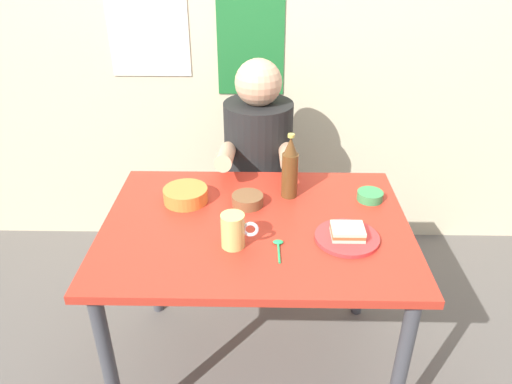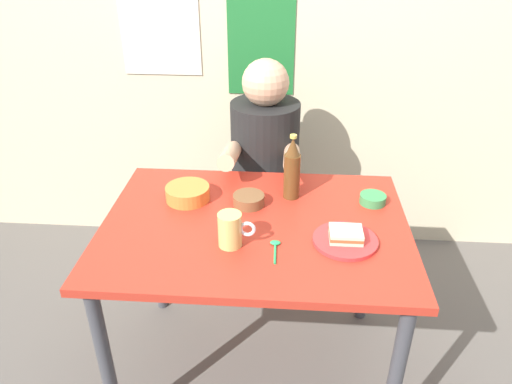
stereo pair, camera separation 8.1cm
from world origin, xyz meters
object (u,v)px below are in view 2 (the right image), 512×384
at_px(person_seated, 264,146).
at_px(plate_orange, 345,240).
at_px(beer_bottle, 292,170).
at_px(condiment_bowl_brown, 249,199).
at_px(stool, 264,219).
at_px(dining_table, 255,244).
at_px(beer_mug, 231,230).
at_px(sandwich, 346,234).

distance_m(person_seated, plate_orange, 0.78).
height_order(beer_bottle, condiment_bowl_brown, beer_bottle).
distance_m(stool, condiment_bowl_brown, 0.65).
relative_size(person_seated, plate_orange, 3.27).
height_order(dining_table, beer_bottle, beer_bottle).
relative_size(stool, beer_mug, 3.57).
xyz_separation_m(stool, plate_orange, (0.32, -0.73, 0.40)).
bearing_deg(person_seated, sandwich, -66.11).
xyz_separation_m(beer_bottle, condiment_bowl_brown, (-0.16, -0.07, -0.10)).
distance_m(person_seated, beer_bottle, 0.45).
bearing_deg(dining_table, beer_mug, -116.94).
bearing_deg(condiment_bowl_brown, sandwich, -32.61).
bearing_deg(dining_table, person_seated, 90.31).
bearing_deg(condiment_bowl_brown, stool, 86.57).
height_order(sandwich, beer_bottle, beer_bottle).
relative_size(dining_table, beer_bottle, 4.20).
bearing_deg(sandwich, dining_table, 163.06).
distance_m(person_seated, beer_mug, 0.76).
bearing_deg(plate_orange, person_seated, 113.89).
bearing_deg(beer_mug, plate_orange, 6.33).
distance_m(stool, plate_orange, 0.89).
height_order(dining_table, stool, dining_table).
xyz_separation_m(beer_mug, condiment_bowl_brown, (0.04, 0.26, -0.04)).
relative_size(plate_orange, sandwich, 2.00).
height_order(person_seated, condiment_bowl_brown, person_seated).
bearing_deg(plate_orange, stool, 113.57).
xyz_separation_m(stool, condiment_bowl_brown, (-0.03, -0.50, 0.41)).
bearing_deg(sandwich, beer_mug, -173.67).
bearing_deg(beer_mug, person_seated, 84.96).
height_order(beer_mug, condiment_bowl_brown, beer_mug).
distance_m(stool, beer_bottle, 0.68).
bearing_deg(beer_bottle, condiment_bowl_brown, -155.62).
bearing_deg(beer_bottle, dining_table, -122.58).
bearing_deg(plate_orange, dining_table, 163.06).
bearing_deg(beer_mug, stool, 85.04).
height_order(stool, beer_mug, beer_mug).
distance_m(plate_orange, beer_mug, 0.39).
relative_size(beer_bottle, condiment_bowl_brown, 2.18).
bearing_deg(beer_mug, beer_bottle, 59.65).
bearing_deg(sandwich, beer_bottle, 122.22).
xyz_separation_m(sandwich, condiment_bowl_brown, (-0.35, 0.22, -0.01)).
bearing_deg(person_seated, condiment_bowl_brown, -93.51).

